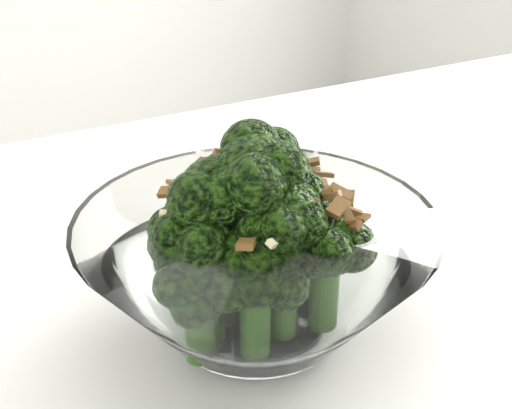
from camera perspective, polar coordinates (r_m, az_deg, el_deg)
table at (r=0.62m, az=17.35°, el=-9.07°), size 1.33×1.02×0.75m
broccoli_dish at (r=0.44m, az=-0.13°, el=-4.55°), size 0.22×0.22×0.14m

